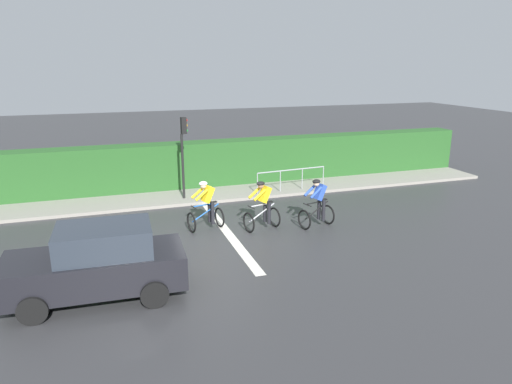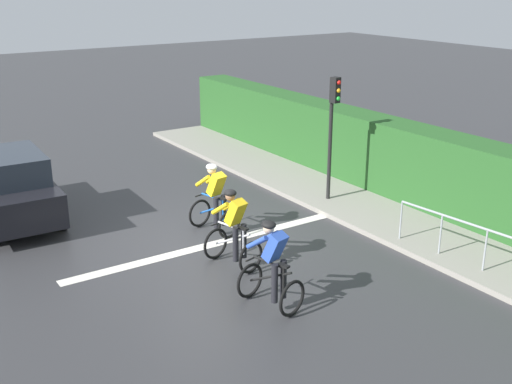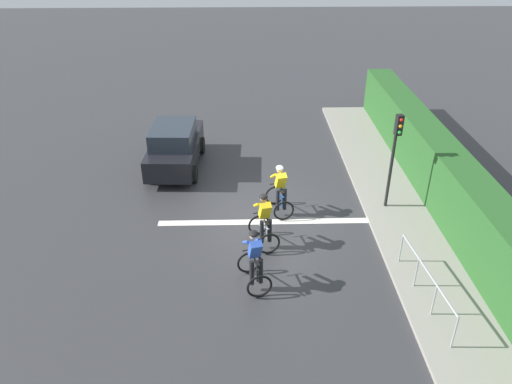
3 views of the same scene
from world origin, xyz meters
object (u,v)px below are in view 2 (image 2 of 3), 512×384
(cyclist_mid, at_px, (215,201))
(car_black, at_px, (10,187))
(cyclist_second, at_px, (234,230))
(cyclist_lead, at_px, (272,267))
(traffic_light_near_crossing, at_px, (333,121))
(pedestrian_railing_kerbside, at_px, (463,232))

(cyclist_mid, bearing_deg, car_black, -42.38)
(cyclist_second, bearing_deg, cyclist_lead, 79.96)
(cyclist_lead, distance_m, cyclist_second, 1.86)
(traffic_light_near_crossing, relative_size, pedestrian_railing_kerbside, 1.05)
(cyclist_lead, bearing_deg, car_black, -67.92)
(cyclist_mid, distance_m, traffic_light_near_crossing, 3.81)
(cyclist_lead, bearing_deg, cyclist_mid, -104.06)
(cyclist_lead, height_order, cyclist_second, same)
(pedestrian_railing_kerbside, bearing_deg, traffic_light_near_crossing, -93.11)
(cyclist_mid, height_order, traffic_light_near_crossing, traffic_light_near_crossing)
(cyclist_lead, distance_m, cyclist_mid, 3.72)
(traffic_light_near_crossing, bearing_deg, cyclist_second, 24.20)
(traffic_light_near_crossing, bearing_deg, pedestrian_railing_kerbside, 86.89)
(cyclist_lead, relative_size, cyclist_mid, 1.00)
(cyclist_mid, xyz_separation_m, pedestrian_railing_kerbside, (-3.29, 4.40, -0.02))
(cyclist_second, relative_size, pedestrian_railing_kerbside, 0.52)
(cyclist_second, bearing_deg, car_black, -58.56)
(cyclist_second, distance_m, car_black, 6.09)
(car_black, bearing_deg, cyclist_lead, 112.08)
(cyclist_lead, distance_m, pedestrian_railing_kerbside, 4.27)
(cyclist_mid, distance_m, car_black, 5.08)
(cyclist_mid, xyz_separation_m, traffic_light_near_crossing, (-3.54, -0.08, 1.43))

